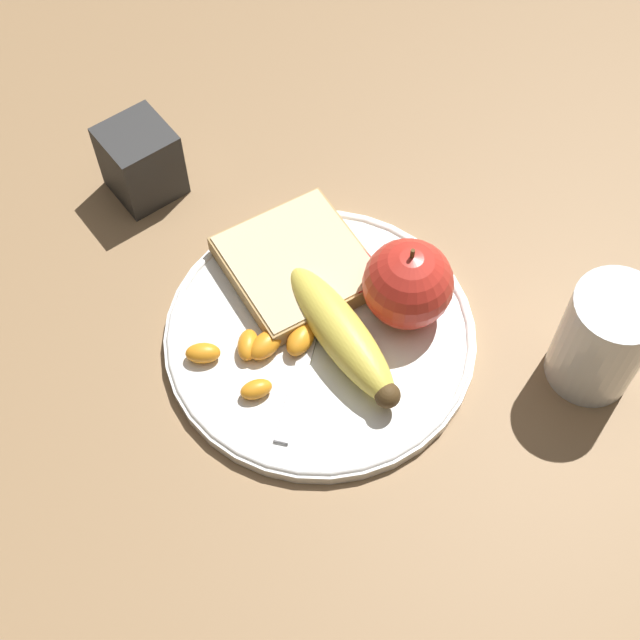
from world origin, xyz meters
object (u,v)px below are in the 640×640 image
(juice_glass, at_px, (602,341))
(jam_packet, at_px, (359,275))
(fork, at_px, (311,334))
(banana, at_px, (343,335))
(condiment_caddy, at_px, (141,161))
(plate, at_px, (320,335))
(bread_slice, at_px, (297,265))
(apple, at_px, (408,284))

(juice_glass, bearing_deg, jam_packet, 29.48)
(juice_glass, xyz_separation_m, fork, (0.17, 0.17, -0.04))
(juice_glass, bearing_deg, banana, 48.21)
(condiment_caddy, bearing_deg, plate, -173.00)
(condiment_caddy, bearing_deg, bread_slice, -163.72)
(plate, height_order, banana, banana)
(juice_glass, relative_size, apple, 1.21)
(juice_glass, height_order, condiment_caddy, juice_glass)
(apple, xyz_separation_m, bread_slice, (0.09, 0.05, -0.03))
(bread_slice, bearing_deg, banana, 169.49)
(apple, xyz_separation_m, jam_packet, (0.05, 0.01, -0.03))
(bread_slice, bearing_deg, apple, -149.97)
(plate, xyz_separation_m, jam_packet, (0.02, -0.06, 0.01))
(fork, bearing_deg, juice_glass, -83.62)
(apple, bearing_deg, banana, 87.68)
(apple, bearing_deg, jam_packet, 17.29)
(bread_slice, height_order, fork, bread_slice)
(banana, bearing_deg, fork, 29.32)
(fork, relative_size, jam_packet, 3.68)
(fork, distance_m, condiment_caddy, 0.24)
(fork, xyz_separation_m, jam_packet, (0.02, -0.07, 0.01))
(apple, xyz_separation_m, condiment_caddy, (0.27, 0.10, -0.01))
(jam_packet, bearing_deg, banana, 129.78)
(plate, bearing_deg, banana, -164.80)
(plate, distance_m, juice_glass, 0.24)
(apple, distance_m, fork, 0.09)
(bread_slice, relative_size, jam_packet, 3.36)
(fork, bearing_deg, bread_slice, 23.95)
(plate, relative_size, condiment_caddy, 3.62)
(banana, height_order, fork, banana)
(banana, distance_m, bread_slice, 0.09)
(plate, distance_m, fork, 0.01)
(plate, relative_size, banana, 1.72)
(banana, height_order, jam_packet, banana)
(plate, bearing_deg, condiment_caddy, 7.00)
(juice_glass, distance_m, fork, 0.24)
(juice_glass, xyz_separation_m, condiment_caddy, (0.40, 0.19, -0.01))
(plate, relative_size, apple, 3.12)
(apple, distance_m, bread_slice, 0.11)
(plate, relative_size, juice_glass, 2.57)
(fork, relative_size, condiment_caddy, 1.98)
(bread_slice, distance_m, jam_packet, 0.06)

